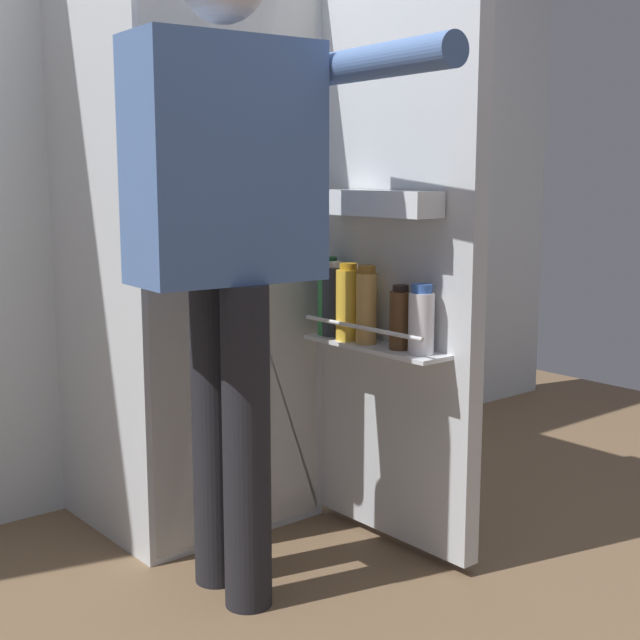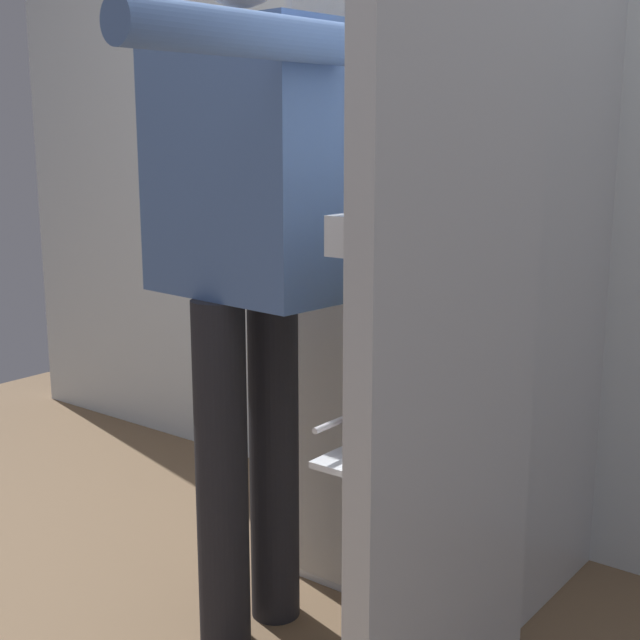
# 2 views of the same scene
# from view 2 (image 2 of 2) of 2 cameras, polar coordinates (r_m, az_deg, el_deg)

# --- Properties ---
(kitchen_wall) EXTENTS (4.40, 0.10, 2.61)m
(kitchen_wall) POSITION_cam_2_polar(r_m,az_deg,el_deg) (2.57, 12.69, 14.64)
(kitchen_wall) COLOR silver
(kitchen_wall) RESTS_ON ground_plane
(refrigerator) EXTENTS (0.68, 1.18, 1.74)m
(refrigerator) POSITION_cam_2_polar(r_m,az_deg,el_deg) (2.22, 8.50, 3.83)
(refrigerator) COLOR silver
(refrigerator) RESTS_ON ground_plane
(person) EXTENTS (0.56, 0.80, 1.65)m
(person) POSITION_cam_2_polar(r_m,az_deg,el_deg) (1.94, -4.76, 6.62)
(person) COLOR black
(person) RESTS_ON ground_plane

